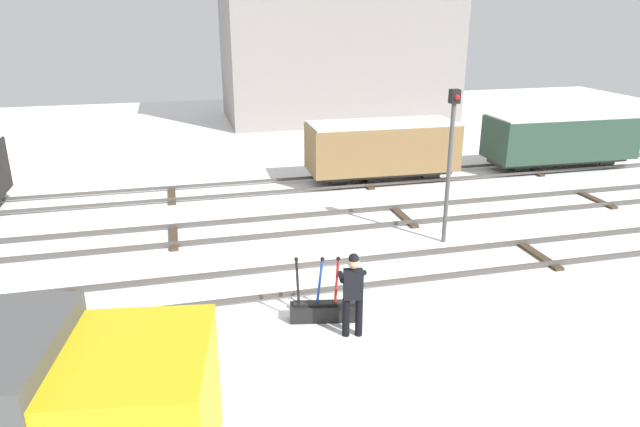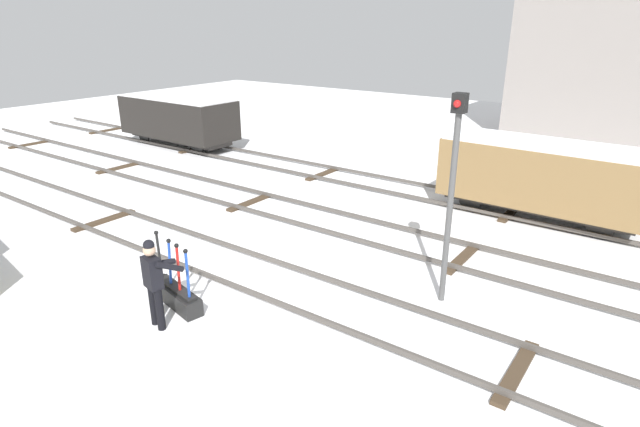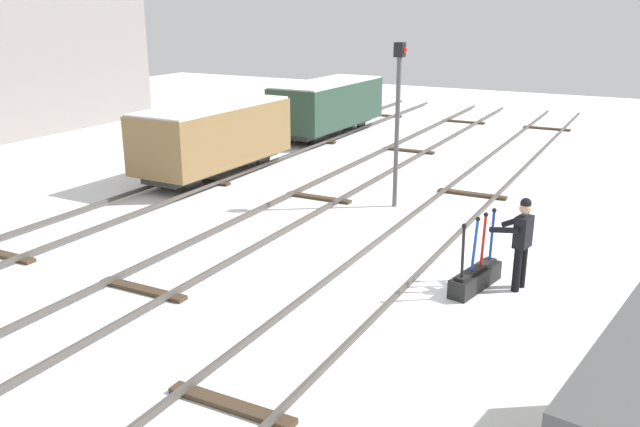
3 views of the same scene
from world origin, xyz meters
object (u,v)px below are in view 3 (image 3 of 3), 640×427
at_px(rail_worker, 521,238).
at_px(freight_car_back_track, 328,105).
at_px(freight_car_far_end, 214,136).
at_px(switch_lever_frame, 476,276).
at_px(signal_post, 398,110).

relative_size(rail_worker, freight_car_back_track, 0.30).
bearing_deg(freight_car_far_end, switch_lever_frame, -114.85).
relative_size(switch_lever_frame, signal_post, 0.37).
bearing_deg(freight_car_back_track, switch_lever_frame, -141.05).
distance_m(signal_post, freight_car_far_end, 6.24).
relative_size(switch_lever_frame, rail_worker, 0.87).
bearing_deg(rail_worker, freight_car_back_track, 51.98).
relative_size(rail_worker, signal_post, 0.42).
relative_size(freight_car_far_end, freight_car_back_track, 0.94).
distance_m(switch_lever_frame, freight_car_far_end, 10.60).
distance_m(signal_post, freight_car_back_track, 10.11).
distance_m(rail_worker, freight_car_back_track, 15.67).
relative_size(rail_worker, freight_car_far_end, 0.32).
bearing_deg(freight_car_back_track, signal_post, -141.18).
xyz_separation_m(signal_post, freight_car_far_end, (0.33, 6.10, -1.27)).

